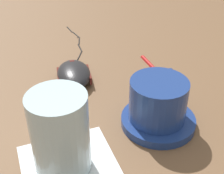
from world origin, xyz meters
name	(u,v)px	position (x,y,z in m)	size (l,w,h in m)	color
ground_plane	(117,112)	(0.00, 0.00, 0.00)	(3.00, 3.00, 0.00)	brown
saucer	(158,121)	(0.05, 0.05, 0.01)	(0.12, 0.12, 0.01)	navy
coffee_cup	(158,99)	(0.05, 0.05, 0.05)	(0.11, 0.10, 0.07)	navy
computer_mouse	(74,74)	(-0.12, -0.05, 0.02)	(0.11, 0.08, 0.03)	black
mouse_cable	(76,44)	(-0.29, -0.01, 0.00)	(0.23, 0.05, 0.00)	black
napkin_under_glass	(70,166)	(0.10, -0.10, 0.00)	(0.13, 0.13, 0.00)	white
drinking_glass	(60,134)	(0.10, -0.11, 0.06)	(0.08, 0.08, 0.12)	silver
pen	(158,71)	(-0.10, 0.12, 0.00)	(0.15, 0.02, 0.01)	#B21919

